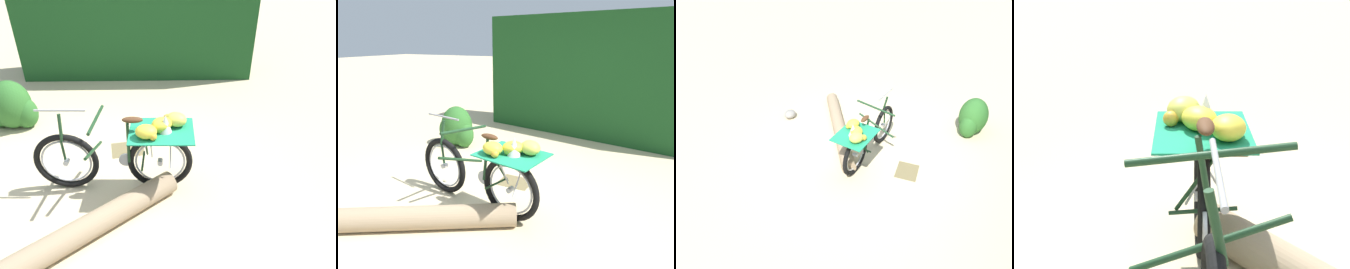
# 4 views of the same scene
# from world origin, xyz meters

# --- Properties ---
(ground_plane) EXTENTS (60.00, 60.00, 0.00)m
(ground_plane) POSITION_xyz_m (0.00, 0.00, 0.00)
(ground_plane) COLOR beige
(foliage_hedge) EXTENTS (4.53, 1.65, 2.40)m
(foliage_hedge) POSITION_xyz_m (0.75, 3.30, 1.20)
(foliage_hedge) COLOR #19471E
(foliage_hedge) RESTS_ON ground_plane
(bicycle) EXTENTS (1.80, 0.83, 1.03)m
(bicycle) POSITION_xyz_m (0.20, -0.21, 0.50)
(bicycle) COLOR black
(bicycle) RESTS_ON ground_plane
(fallen_log) EXTENTS (2.28, 1.42, 0.25)m
(fallen_log) POSITION_xyz_m (-0.41, -0.95, 0.12)
(fallen_log) COLOR #9E8466
(fallen_log) RESTS_ON ground_plane
(shrub_cluster) EXTENTS (0.78, 0.53, 0.74)m
(shrub_cluster) POSITION_xyz_m (-1.37, 1.50, 0.33)
(shrub_cluster) COLOR #2D6628
(shrub_cluster) RESTS_ON ground_plane
(leaf_litter_patch) EXTENTS (0.44, 0.36, 0.01)m
(leaf_litter_patch) POSITION_xyz_m (0.26, 0.55, 0.00)
(leaf_litter_patch) COLOR olive
(leaf_litter_patch) RESTS_ON ground_plane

